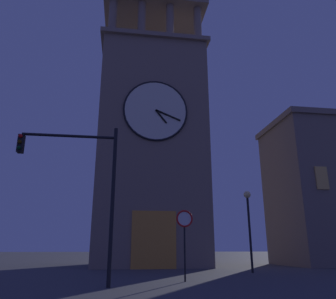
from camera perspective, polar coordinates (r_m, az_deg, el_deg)
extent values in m
plane|color=#424247|center=(25.15, -7.77, -20.00)|extent=(200.00, 200.00, 0.00)
cube|color=gray|center=(29.43, -3.16, -1.15)|extent=(8.87, 8.86, 18.79)
cube|color=gray|center=(33.33, -2.88, 14.94)|extent=(9.47, 9.46, 0.40)
cylinder|color=gray|center=(31.86, 5.23, 21.01)|extent=(0.70, 0.70, 3.54)
cylinder|color=gray|center=(31.46, 0.35, 21.49)|extent=(0.70, 0.70, 3.54)
cylinder|color=gray|center=(31.27, -4.65, 21.83)|extent=(0.70, 0.70, 3.54)
cylinder|color=gray|center=(31.29, -9.70, 22.02)|extent=(0.70, 0.70, 3.54)
cylinder|color=gray|center=(38.04, 2.56, 14.02)|extent=(0.70, 0.70, 3.54)
cylinder|color=gray|center=(37.71, -1.39, 14.31)|extent=(0.70, 0.70, 3.54)
cylinder|color=gray|center=(37.56, -5.40, 14.53)|extent=(0.70, 0.70, 3.54)
cylinder|color=gray|center=(37.57, -9.42, 14.69)|extent=(0.70, 0.70, 3.54)
cube|color=gray|center=(35.56, -2.79, 20.34)|extent=(9.47, 9.46, 0.40)
cylinder|color=black|center=(36.73, -2.74, 22.67)|extent=(0.12, 0.12, 3.36)
cylinder|color=silver|center=(26.07, -2.21, 6.89)|extent=(5.03, 0.12, 5.03)
torus|color=black|center=(26.05, -2.20, 6.91)|extent=(5.19, 0.16, 5.19)
cube|color=black|center=(25.80, -1.23, 5.84)|extent=(0.96, 0.06, 1.15)
cube|color=black|center=(25.92, 0.00, 6.05)|extent=(2.03, 0.06, 0.92)
cube|color=orange|center=(23.97, -2.51, -15.50)|extent=(3.20, 0.24, 4.00)
cube|color=#E0B259|center=(28.10, 25.43, -4.53)|extent=(1.00, 0.12, 1.80)
cylinder|color=black|center=(13.31, -9.75, -9.19)|extent=(0.16, 0.16, 6.31)
cylinder|color=black|center=(14.11, -16.89, 2.29)|extent=(3.77, 0.12, 0.12)
cube|color=black|center=(14.41, -24.45, 0.93)|extent=(0.22, 0.30, 0.75)
sphere|color=red|center=(14.32, -24.51, 2.19)|extent=(0.16, 0.16, 0.16)
sphere|color=#392705|center=(14.25, -24.63, 1.24)|extent=(0.16, 0.16, 0.16)
sphere|color=#063316|center=(14.18, -24.76, 0.28)|extent=(0.16, 0.16, 0.16)
cylinder|color=black|center=(21.09, 14.22, -14.25)|extent=(0.14, 0.14, 4.43)
sphere|color=#F9DB8C|center=(21.32, 13.75, -7.71)|extent=(0.44, 0.44, 0.44)
cylinder|color=black|center=(15.25, 2.95, -16.95)|extent=(0.08, 0.08, 2.81)
cylinder|color=white|center=(15.26, 2.91, -12.05)|extent=(0.70, 0.04, 0.70)
torus|color=red|center=(15.24, 2.92, -12.04)|extent=(0.78, 0.08, 0.78)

